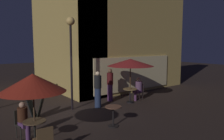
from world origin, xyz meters
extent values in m
plane|color=#2F231E|center=(0.00, 0.00, 0.00)|extent=(60.00, 60.00, 0.00)
cube|color=tan|center=(5.33, 2.21, 4.66)|extent=(8.77, 1.86, 9.31)
cube|color=tan|center=(1.88, 4.99, 4.66)|extent=(1.86, 7.43, 9.31)
cube|color=beige|center=(4.89, 1.24, 1.25)|extent=(6.14, 0.08, 2.10)
cylinder|color=black|center=(0.06, 0.34, 1.99)|extent=(0.10, 0.10, 3.97)
sphere|color=#FDCA6C|center=(0.06, 0.34, 4.09)|extent=(0.39, 0.39, 0.39)
cube|color=black|center=(-1.52, 0.07, 0.45)|extent=(0.53, 0.61, 0.87)
cube|color=black|center=(-1.82, 0.26, 0.45)|extent=(0.53, 0.61, 0.87)
cylinder|color=black|center=(3.07, -0.37, 0.01)|extent=(0.40, 0.40, 0.03)
cylinder|color=black|center=(3.07, -0.37, 0.35)|extent=(0.06, 0.06, 0.71)
cylinder|color=olive|center=(3.07, -0.37, 0.72)|extent=(0.73, 0.73, 0.03)
cylinder|color=black|center=(-2.48, -2.27, 0.36)|extent=(0.06, 0.06, 0.71)
cylinder|color=brown|center=(-2.48, -2.27, 0.73)|extent=(0.67, 0.67, 0.03)
cylinder|color=black|center=(0.31, -2.52, 0.01)|extent=(0.40, 0.40, 0.03)
cylinder|color=black|center=(0.31, -2.52, 0.37)|extent=(0.06, 0.06, 0.74)
cylinder|color=brown|center=(0.31, -2.52, 0.75)|extent=(0.61, 0.61, 0.03)
cylinder|color=black|center=(3.07, -0.37, 0.03)|extent=(0.36, 0.36, 0.06)
cylinder|color=#53371F|center=(3.07, -0.37, 1.13)|extent=(0.05, 0.05, 2.27)
cone|color=maroon|center=(3.07, -0.37, 2.13)|extent=(2.40, 2.40, 0.38)
cylinder|color=#4C3724|center=(-2.48, -2.27, 1.06)|extent=(0.05, 0.05, 2.13)
cone|color=maroon|center=(-2.48, -2.27, 1.90)|extent=(1.95, 1.95, 0.54)
cylinder|color=black|center=(3.70, -0.41, 0.21)|extent=(0.03, 0.03, 0.42)
cylinder|color=black|center=(3.64, -0.09, 0.21)|extent=(0.03, 0.03, 0.42)
cylinder|color=black|center=(4.02, -0.35, 0.21)|extent=(0.03, 0.03, 0.42)
cylinder|color=black|center=(3.96, -0.03, 0.21)|extent=(0.03, 0.03, 0.42)
cube|color=black|center=(3.83, -0.22, 0.44)|extent=(0.48, 0.48, 0.04)
cube|color=black|center=(4.01, -0.18, 0.68)|extent=(0.12, 0.41, 0.44)
cube|color=brown|center=(-2.51, -3.06, 0.44)|extent=(0.45, 0.45, 0.04)
cube|color=brown|center=(-2.51, -3.26, 0.65)|extent=(0.44, 0.06, 0.38)
cylinder|color=black|center=(-2.45, -1.66, 0.21)|extent=(0.03, 0.03, 0.42)
cylinder|color=black|center=(-2.75, -1.73, 0.21)|extent=(0.03, 0.03, 0.42)
cylinder|color=black|center=(-2.51, -1.36, 0.21)|extent=(0.03, 0.03, 0.42)
cylinder|color=black|center=(-2.81, -1.43, 0.21)|extent=(0.03, 0.03, 0.42)
cube|color=black|center=(-2.63, -1.55, 0.44)|extent=(0.46, 0.46, 0.04)
cube|color=black|center=(-2.67, -1.38, 0.68)|extent=(0.39, 0.12, 0.45)
cube|color=#5D345D|center=(3.70, -0.25, 0.49)|extent=(0.43, 0.44, 0.14)
cylinder|color=#5D345D|center=(3.54, -0.28, 0.24)|extent=(0.14, 0.14, 0.49)
cylinder|color=#62415F|center=(3.83, -0.22, 0.77)|extent=(0.38, 0.38, 0.55)
sphere|color=beige|center=(3.83, -0.22, 1.15)|extent=(0.23, 0.23, 0.23)
cube|color=#593461|center=(-2.60, -1.68, 0.49)|extent=(0.38, 0.42, 0.14)
cylinder|color=#593461|center=(-2.57, -1.84, 0.24)|extent=(0.14, 0.14, 0.49)
cylinder|color=#422214|center=(-2.63, -1.55, 0.75)|extent=(0.32, 0.32, 0.52)
sphere|color=tan|center=(-2.63, -1.55, 1.10)|extent=(0.19, 0.19, 0.19)
cylinder|color=#5D2F64|center=(2.45, 0.57, 0.45)|extent=(0.29, 0.29, 0.90)
cylinder|color=#4F1416|center=(2.45, 0.57, 1.22)|extent=(0.34, 0.34, 0.63)
sphere|color=brown|center=(2.45, 0.57, 1.64)|extent=(0.23, 0.23, 0.23)
cylinder|color=navy|center=(1.22, -0.10, 0.48)|extent=(0.30, 0.30, 0.96)
cylinder|color=black|center=(1.22, -0.10, 1.26)|extent=(0.36, 0.36, 0.61)
sphere|color=beige|center=(1.22, -0.10, 1.66)|extent=(0.21, 0.21, 0.21)
camera|label=1|loc=(-4.38, -8.69, 3.00)|focal=34.61mm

